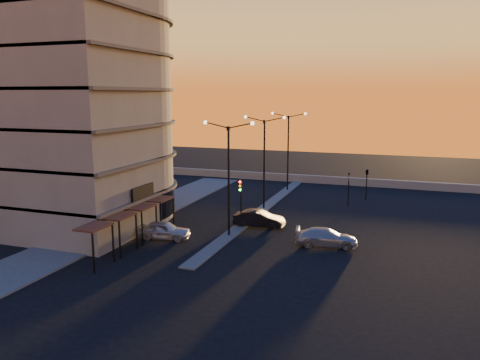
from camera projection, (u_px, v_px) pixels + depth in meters
name	position (u px, v px, depth m)	size (l,w,h in m)	color
ground	(229.00, 236.00, 38.72)	(120.00, 120.00, 0.00)	black
sidewalk_west	(144.00, 213.00, 45.89)	(5.00, 40.00, 0.12)	#4A4A47
median	(264.00, 208.00, 47.98)	(1.20, 36.00, 0.12)	#4A4A47
parapet	(313.00, 179.00, 62.06)	(44.00, 0.50, 1.00)	slate
building	(81.00, 91.00, 41.24)	(14.35, 17.08, 25.00)	slate
streetlamp_near	(229.00, 170.00, 37.72)	(4.32, 0.32, 9.51)	black
streetlamp_mid	(264.00, 155.00, 46.98)	(4.32, 0.32, 9.51)	black
streetlamp_far	(288.00, 145.00, 56.25)	(4.32, 0.32, 9.51)	black
traffic_light_main	(241.00, 195.00, 40.86)	(0.28, 0.44, 4.25)	black
signal_east_a	(348.00, 188.00, 48.70)	(0.13, 0.16, 3.60)	black
signal_east_b	(367.00, 172.00, 51.70)	(0.42, 1.99, 3.60)	black
car_hatchback	(164.00, 230.00, 37.90)	(1.72, 4.28, 1.46)	#BBBDC3
car_sedan	(259.00, 219.00, 41.35)	(1.56, 4.47, 1.47)	black
car_wagon	(326.00, 237.00, 36.12)	(1.93, 4.74, 1.38)	#9CA0A4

